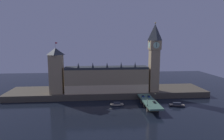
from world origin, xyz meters
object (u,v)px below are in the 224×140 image
(car_northbound_lead, at_px, (143,96))
(car_southbound_trail, at_px, (149,96))
(victoria_tower, at_px, (56,71))
(pedestrian_mid_walk, at_px, (156,101))
(pedestrian_near_rail, at_px, (148,105))
(pedestrian_far_rail, at_px, (141,97))
(boat_upstream, at_px, (117,104))
(car_southbound_lead, at_px, (154,102))
(street_lamp_near, at_px, (147,102))
(street_lamp_mid, at_px, (155,96))
(boat_downstream, at_px, (177,105))
(clock_tower, at_px, (154,56))

(car_northbound_lead, height_order, car_southbound_trail, car_southbound_trail)
(victoria_tower, height_order, pedestrian_mid_walk, victoria_tower)
(car_northbound_lead, relative_size, pedestrian_near_rail, 2.44)
(pedestrian_far_rail, bearing_deg, boat_upstream, -173.87)
(car_southbound_lead, relative_size, street_lamp_near, 0.78)
(car_northbound_lead, relative_size, pedestrian_mid_walk, 2.33)
(car_southbound_trail, height_order, street_lamp_mid, street_lamp_mid)
(car_northbound_lead, bearing_deg, boat_downstream, -25.06)
(car_northbound_lead, relative_size, car_southbound_lead, 0.91)
(car_southbound_lead, height_order, pedestrian_mid_walk, pedestrian_mid_walk)
(street_lamp_mid, distance_m, boat_upstream, 36.93)
(car_southbound_lead, bearing_deg, pedestrian_near_rail, -137.53)
(boat_upstream, bearing_deg, clock_tower, 30.73)
(victoria_tower, height_order, pedestrian_far_rail, victoria_tower)
(boat_downstream, bearing_deg, car_southbound_lead, -166.46)
(car_northbound_lead, relative_size, street_lamp_near, 0.71)
(clock_tower, distance_m, pedestrian_far_rail, 48.55)
(pedestrian_mid_walk, distance_m, pedestrian_far_rail, 16.62)
(car_northbound_lead, bearing_deg, boat_upstream, -166.32)
(boat_downstream, bearing_deg, victoria_tower, 163.59)
(car_northbound_lead, xyz_separation_m, street_lamp_mid, (8.44, -12.39, 3.57))
(street_lamp_mid, bearing_deg, car_southbound_lead, -114.19)
(victoria_tower, height_order, car_northbound_lead, victoria_tower)
(car_northbound_lead, distance_m, pedestrian_far_rail, 4.77)
(pedestrian_far_rail, xyz_separation_m, boat_downstream, (31.66, -9.61, -5.64))
(car_northbound_lead, height_order, pedestrian_near_rail, pedestrian_near_rail)
(car_northbound_lead, distance_m, boat_upstream, 28.20)
(pedestrian_near_rail, bearing_deg, pedestrian_far_rail, 90.00)
(clock_tower, height_order, car_northbound_lead, clock_tower)
(pedestrian_far_rail, distance_m, street_lamp_mid, 14.36)
(car_northbound_lead, bearing_deg, pedestrian_near_rail, -95.75)
(pedestrian_near_rail, height_order, pedestrian_far_rail, pedestrian_far_rail)
(pedestrian_mid_walk, relative_size, pedestrian_far_rail, 1.04)
(car_northbound_lead, relative_size, boat_upstream, 0.30)
(pedestrian_far_rail, bearing_deg, street_lamp_near, -90.99)
(victoria_tower, distance_m, pedestrian_far_rail, 91.55)
(street_lamp_mid, bearing_deg, boat_upstream, 170.59)
(pedestrian_mid_walk, xyz_separation_m, street_lamp_near, (-11.12, -10.46, 2.72))
(car_southbound_trail, distance_m, street_lamp_mid, 11.79)
(pedestrian_mid_walk, height_order, street_lamp_near, street_lamp_near)
(victoria_tower, bearing_deg, car_southbound_lead, -23.29)
(car_southbound_lead, bearing_deg, boat_upstream, 158.48)
(street_lamp_near, bearing_deg, victoria_tower, 150.48)
(car_northbound_lead, xyz_separation_m, pedestrian_mid_walk, (8.04, -16.65, 0.26))
(street_lamp_mid, distance_m, boat_downstream, 22.46)
(car_southbound_lead, height_order, car_southbound_trail, car_southbound_trail)
(car_southbound_lead, distance_m, pedestrian_near_rail, 10.90)
(car_northbound_lead, distance_m, street_lamp_near, 27.44)
(clock_tower, xyz_separation_m, car_southbound_lead, (-10.69, -38.22, -38.74))
(car_southbound_trail, bearing_deg, pedestrian_near_rail, -107.81)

